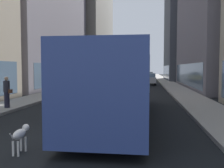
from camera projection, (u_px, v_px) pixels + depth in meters
name	position (u px, v px, depth m)	size (l,w,h in m)	color
ground_plane	(131.00, 82.00, 42.50)	(120.00, 120.00, 0.00)	black
sidewalk_left	(98.00, 81.00, 43.25)	(2.40, 110.00, 0.15)	gray
sidewalk_right	(166.00, 82.00, 41.74)	(2.40, 110.00, 0.15)	#9E9991
building_right_far	(198.00, 18.00, 47.22)	(11.41, 14.21, 23.35)	#4C515B
transit_bus	(119.00, 80.00, 11.59)	(2.78, 11.53, 3.05)	#33478C
car_yellow_taxi	(148.00, 76.00, 46.93)	(1.80, 4.12, 1.62)	yellow
car_red_coupe	(118.00, 80.00, 32.78)	(1.87, 4.08, 1.62)	red
car_silver_sedan	(149.00, 79.00, 35.33)	(1.87, 4.01, 1.62)	#B7BABF
car_white_van	(86.00, 85.00, 22.22)	(1.79, 4.71, 1.62)	silver
dalmatian_dog	(21.00, 134.00, 6.87)	(0.22, 0.96, 0.72)	white
pedestrian_with_handbag	(7.00, 92.00, 13.81)	(0.45, 0.34, 1.69)	#1E1E2D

